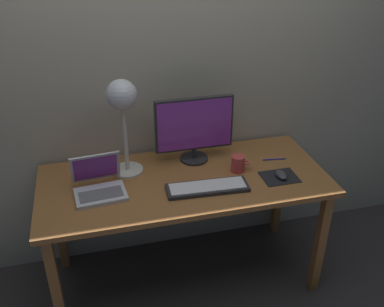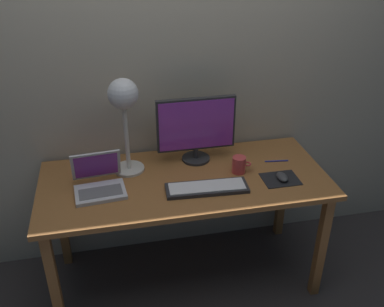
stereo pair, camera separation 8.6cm
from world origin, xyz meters
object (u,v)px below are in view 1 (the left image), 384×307
object	(u,v)px
laptop	(98,181)
coffee_mug	(238,164)
mouse	(281,175)
keyboard_main	(207,187)
pen	(274,159)
desk_lamp	(122,104)
monitor	(194,127)

from	to	relation	value
laptop	coffee_mug	bearing A→B (deg)	0.26
laptop	mouse	size ratio (longest dim) A/B	2.94
keyboard_main	coffee_mug	bearing A→B (deg)	31.64
mouse	keyboard_main	bearing A→B (deg)	-178.76
coffee_mug	pen	size ratio (longest dim) A/B	0.80
desk_lamp	pen	world-z (taller)	desk_lamp
laptop	mouse	xyz separation A→B (m)	(0.99, -0.12, -0.04)
monitor	desk_lamp	size ratio (longest dim) A/B	0.84
coffee_mug	pen	bearing A→B (deg)	15.56
keyboard_main	desk_lamp	bearing A→B (deg)	143.23
monitor	coffee_mug	size ratio (longest dim) A/B	4.12
keyboard_main	desk_lamp	world-z (taller)	desk_lamp
keyboard_main	pen	size ratio (longest dim) A/B	3.19
keyboard_main	mouse	bearing A→B (deg)	1.24
monitor	laptop	xyz separation A→B (m)	(-0.57, -0.20, -0.16)
desk_lamp	mouse	size ratio (longest dim) A/B	5.71
monitor	coffee_mug	bearing A→B (deg)	-42.60
laptop	desk_lamp	world-z (taller)	desk_lamp
pen	laptop	bearing A→B (deg)	-175.89
desk_lamp	pen	bearing A→B (deg)	-5.54
keyboard_main	coffee_mug	xyz separation A→B (m)	(0.22, 0.14, 0.04)
desk_lamp	pen	distance (m)	0.96
coffee_mug	desk_lamp	bearing A→B (deg)	165.76
laptop	mouse	distance (m)	1.00
monitor	mouse	size ratio (longest dim) A/B	4.78
keyboard_main	pen	bearing A→B (deg)	23.52
monitor	pen	xyz separation A→B (m)	(0.47, -0.12, -0.21)
desk_lamp	monitor	bearing A→B (deg)	5.34
laptop	desk_lamp	bearing A→B (deg)	42.73
mouse	pen	size ratio (longest dim) A/B	0.69
laptop	pen	distance (m)	1.04
pen	desk_lamp	bearing A→B (deg)	174.46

